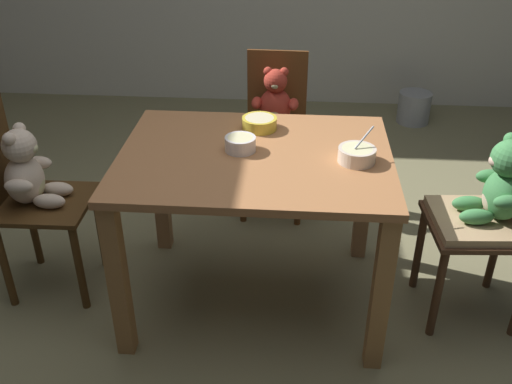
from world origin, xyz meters
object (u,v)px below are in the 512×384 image
Objects in this scene: dining_table at (255,181)px; porridge_bowl_yellow_far_center at (261,123)px; metal_pail at (414,107)px; teddy_chair_near_right at (496,203)px; teddy_chair_near_left at (28,182)px; porridge_bowl_cream_near_right at (357,154)px; teddy_chair_far_center at (275,118)px; porridge_bowl_white_center at (240,144)px.

porridge_bowl_yellow_far_center reaches higher than dining_table.
dining_table reaches higher than metal_pail.
porridge_bowl_yellow_far_center is (-0.99, 0.26, 0.21)m from teddy_chair_near_right.
teddy_chair_near_left is 6.34× the size of porridge_bowl_cream_near_right.
metal_pail is at bearing -95.70° from teddy_chair_near_right.
teddy_chair_far_center is at bearing 86.53° from porridge_bowl_yellow_far_center.
metal_pail is (1.07, 2.15, -0.50)m from dining_table.
teddy_chair_near_right is 7.49× the size of porridge_bowl_white_center.
porridge_bowl_white_center is (0.94, 0.00, 0.22)m from teddy_chair_near_left.
dining_table is at bearing 174.79° from porridge_bowl_cream_near_right.
teddy_chair_near_right is 1.29m from teddy_chair_far_center.
teddy_chair_far_center is at bearing -46.24° from teddy_chair_near_right.
porridge_bowl_yellow_far_center is (-0.04, -0.61, 0.24)m from teddy_chair_far_center.
porridge_bowl_cream_near_right is (0.40, -0.29, 0.00)m from porridge_bowl_yellow_far_center.
metal_pail is (0.07, 2.16, -0.45)m from teddy_chair_near_right.
dining_table is at bearing -4.54° from teddy_chair_near_right.
porridge_bowl_cream_near_right reaches higher than metal_pail.
teddy_chair_far_center is at bearing 82.84° from porridge_bowl_white_center.
porridge_bowl_yellow_far_center is 1.04× the size of porridge_bowl_cream_near_right.
teddy_chair_near_right is (1.00, -0.01, -0.05)m from dining_table.
teddy_chair_near_right is 1.01× the size of teddy_chair_near_left.
porridge_bowl_white_center is at bearing -0.81° from teddy_chair_near_left.
teddy_chair_near_left is 0.97m from porridge_bowl_white_center.
teddy_chair_near_left reaches higher than porridge_bowl_white_center.
teddy_chair_near_right is 2.00m from teddy_chair_near_left.
porridge_bowl_cream_near_right is at bearing -7.63° from porridge_bowl_white_center.
teddy_chair_near_left is 3.84× the size of metal_pail.
porridge_bowl_yellow_far_center reaches higher than metal_pail.
porridge_bowl_yellow_far_center is (1.01, 0.23, 0.22)m from teddy_chair_near_left.
teddy_chair_far_center is 5.89× the size of porridge_bowl_cream_near_right.
teddy_chair_near_left reaches higher than metal_pail.
dining_table is 0.18m from porridge_bowl_white_center.
metal_pail is (1.02, 1.29, -0.43)m from teddy_chair_far_center.
porridge_bowl_white_center is (-0.07, -0.22, 0.00)m from porridge_bowl_yellow_far_center.
porridge_bowl_cream_near_right is at bearing -35.39° from porridge_bowl_yellow_far_center.
porridge_bowl_white_center is at bearing -117.97° from metal_pail.
teddy_chair_near_right is 6.40× the size of porridge_bowl_cream_near_right.
teddy_chair_far_center is 5.69× the size of porridge_bowl_yellow_far_center.
teddy_chair_near_left is 1.43m from porridge_bowl_cream_near_right.
porridge_bowl_white_center is 0.52× the size of metal_pail.
teddy_chair_near_right reaches higher than porridge_bowl_yellow_far_center.
porridge_bowl_cream_near_right is 0.60× the size of metal_pail.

